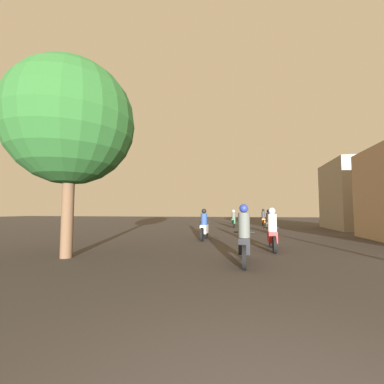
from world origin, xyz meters
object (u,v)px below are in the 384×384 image
(motorcycle_white, at_px, (204,227))
(building_right_far, at_px, (357,195))
(motorcycle_silver, at_px, (268,223))
(motorcycle_orange, at_px, (263,219))
(motorcycle_black, at_px, (244,240))
(street_tree, at_px, (71,123))
(motorcycle_red, at_px, (272,233))
(motorcycle_green, at_px, (234,220))

(motorcycle_white, bearing_deg, building_right_far, 50.39)
(motorcycle_silver, height_order, building_right_far, building_right_far)
(motorcycle_orange, xyz_separation_m, building_right_far, (6.95, -3.31, 2.02))
(motorcycle_black, height_order, street_tree, street_tree)
(motorcycle_orange, bearing_deg, motorcycle_red, -89.47)
(motorcycle_red, xyz_separation_m, building_right_far, (7.64, 12.26, 2.05))
(motorcycle_black, height_order, motorcycle_green, motorcycle_black)
(motorcycle_white, relative_size, street_tree, 0.31)
(motorcycle_red, height_order, motorcycle_green, motorcycle_red)
(motorcycle_orange, relative_size, street_tree, 0.30)
(motorcycle_black, relative_size, motorcycle_red, 1.00)
(motorcycle_orange, height_order, street_tree, street_tree)
(motorcycle_white, xyz_separation_m, motorcycle_green, (1.01, 10.19, -0.00))
(motorcycle_white, distance_m, motorcycle_green, 10.24)
(street_tree, bearing_deg, building_right_far, 47.20)
(motorcycle_green, xyz_separation_m, street_tree, (-4.41, -15.93, 3.65))
(motorcycle_silver, xyz_separation_m, motorcycle_orange, (0.14, 7.39, 0.04))
(motorcycle_orange, distance_m, street_tree, 20.12)
(motorcycle_black, relative_size, street_tree, 0.32)
(motorcycle_silver, distance_m, motorcycle_green, 5.47)
(motorcycle_silver, relative_size, building_right_far, 0.34)
(motorcycle_orange, bearing_deg, building_right_far, -22.38)
(motorcycle_silver, xyz_separation_m, motorcycle_green, (-2.55, 4.84, 0.01))
(motorcycle_black, distance_m, motorcycle_orange, 18.35)
(motorcycle_green, height_order, street_tree, street_tree)
(motorcycle_green, bearing_deg, motorcycle_black, -81.12)
(motorcycle_red, xyz_separation_m, motorcycle_green, (-1.99, 13.02, -0.01))
(motorcycle_silver, bearing_deg, motorcycle_red, -88.32)
(motorcycle_green, bearing_deg, motorcycle_silver, -56.98)
(motorcycle_red, xyz_separation_m, street_tree, (-6.41, -2.91, 3.64))
(motorcycle_silver, height_order, motorcycle_green, same)
(building_right_far, height_order, street_tree, street_tree)
(motorcycle_orange, bearing_deg, motorcycle_green, -133.44)
(motorcycle_white, height_order, motorcycle_green, motorcycle_white)
(motorcycle_black, height_order, motorcycle_orange, motorcycle_orange)
(motorcycle_red, relative_size, street_tree, 0.32)
(motorcycle_red, distance_m, building_right_far, 14.59)
(motorcycle_black, bearing_deg, motorcycle_green, 86.65)
(motorcycle_green, bearing_deg, street_tree, -100.19)
(motorcycle_white, xyz_separation_m, street_tree, (-3.40, -5.74, 3.64))
(motorcycle_black, distance_m, motorcycle_green, 15.76)
(motorcycle_green, height_order, building_right_far, building_right_far)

